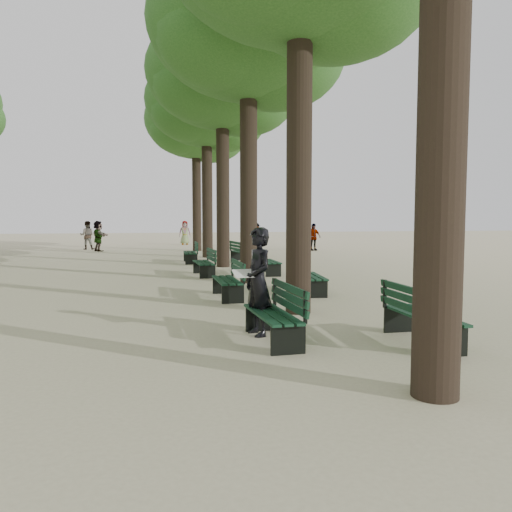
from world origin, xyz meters
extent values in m
plane|color=beige|center=(0.00, 0.00, 0.00)|extent=(120.00, 120.00, 0.00)
cylinder|color=#33261C|center=(1.50, -2.00, 3.75)|extent=(0.52, 0.52, 7.50)
cylinder|color=#33261C|center=(1.50, 3.00, 3.75)|extent=(0.52, 0.52, 7.50)
cylinder|color=#33261C|center=(1.50, 8.00, 3.75)|extent=(0.52, 0.52, 7.50)
ellipsoid|color=#26591E|center=(1.50, 8.00, 7.70)|extent=(6.00, 6.00, 4.50)
cylinder|color=#33261C|center=(1.50, 13.00, 3.75)|extent=(0.52, 0.52, 7.50)
ellipsoid|color=#26591E|center=(1.50, 13.00, 7.70)|extent=(6.00, 6.00, 4.50)
cylinder|color=#33261C|center=(1.50, 18.00, 3.75)|extent=(0.52, 0.52, 7.50)
ellipsoid|color=#26591E|center=(1.50, 18.00, 7.70)|extent=(6.00, 6.00, 4.50)
cylinder|color=#33261C|center=(1.50, 23.00, 3.75)|extent=(0.52, 0.52, 7.50)
ellipsoid|color=#26591E|center=(1.50, 23.00, 7.70)|extent=(6.00, 6.00, 4.50)
cube|color=black|center=(0.35, 0.76, 0.23)|extent=(0.57, 1.81, 0.45)
cube|color=black|center=(0.35, 0.76, 0.45)|extent=(0.59, 1.81, 0.04)
cube|color=black|center=(0.63, 0.76, 0.72)|extent=(0.09, 1.80, 0.40)
cube|color=black|center=(0.35, 5.17, 0.23)|extent=(0.53, 1.80, 0.45)
cube|color=black|center=(0.35, 5.17, 0.45)|extent=(0.55, 1.80, 0.04)
cube|color=black|center=(0.63, 5.17, 0.72)|extent=(0.05, 1.80, 0.40)
cube|color=black|center=(0.35, 10.05, 0.23)|extent=(0.58, 1.82, 0.45)
cube|color=black|center=(0.35, 10.05, 0.45)|extent=(0.60, 1.82, 0.04)
cube|color=black|center=(0.63, 10.06, 0.72)|extent=(0.10, 1.80, 0.40)
cube|color=black|center=(0.35, 15.05, 0.23)|extent=(0.59, 1.82, 0.45)
cube|color=black|center=(0.35, 15.05, 0.45)|extent=(0.61, 1.82, 0.04)
cube|color=black|center=(0.63, 15.04, 0.72)|extent=(0.11, 1.80, 0.40)
cube|color=black|center=(2.65, 0.14, 0.23)|extent=(0.57, 1.81, 0.45)
cube|color=black|center=(2.65, 0.14, 0.45)|extent=(0.59, 1.81, 0.04)
cube|color=black|center=(2.37, 0.15, 0.72)|extent=(0.09, 1.80, 0.40)
cube|color=black|center=(2.65, 5.49, 0.23)|extent=(0.74, 1.85, 0.45)
cube|color=black|center=(2.65, 5.49, 0.45)|extent=(0.76, 1.85, 0.04)
cube|color=black|center=(2.37, 5.53, 0.72)|extent=(0.26, 1.79, 0.40)
cube|color=black|center=(2.65, 10.02, 0.23)|extent=(0.57, 1.81, 0.45)
cube|color=black|center=(2.65, 10.02, 0.45)|extent=(0.59, 1.81, 0.04)
cube|color=black|center=(2.37, 10.03, 0.72)|extent=(0.09, 1.80, 0.40)
cube|color=black|center=(2.65, 15.06, 0.23)|extent=(0.70, 1.84, 0.45)
cube|color=black|center=(2.65, 15.06, 0.45)|extent=(0.72, 1.85, 0.04)
cube|color=black|center=(2.37, 15.03, 0.72)|extent=(0.22, 1.79, 0.40)
imported|color=black|center=(0.24, 1.25, 0.91)|extent=(0.51, 0.79, 1.82)
cube|color=white|center=(-0.01, 1.25, 1.05)|extent=(0.37, 0.29, 0.12)
imported|color=#262628|center=(5.91, 26.51, 0.81)|extent=(1.05, 0.84, 1.62)
imported|color=#262628|center=(1.34, 29.99, 0.88)|extent=(0.87, 0.38, 1.75)
imported|color=#262628|center=(-5.03, 25.60, 0.88)|extent=(0.86, 0.37, 1.77)
imported|color=#262628|center=(8.35, 21.68, 0.82)|extent=(0.99, 0.45, 1.64)
imported|color=#262628|center=(-4.22, 23.83, 0.90)|extent=(1.10, 1.64, 1.80)
camera|label=1|loc=(-1.62, -6.82, 1.97)|focal=35.00mm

